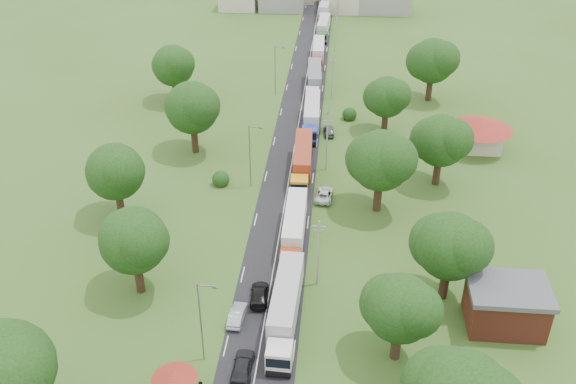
# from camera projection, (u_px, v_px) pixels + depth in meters

# --- Properties ---
(ground) EXTENTS (260.00, 260.00, 0.00)m
(ground) POSITION_uv_depth(u_px,v_px,m) (277.00, 247.00, 82.42)
(ground) COLOR #374F1A
(ground) RESTS_ON ground
(road) EXTENTS (8.00, 200.00, 0.04)m
(road) POSITION_uv_depth(u_px,v_px,m) (290.00, 171.00, 99.45)
(road) COLOR black
(road) RESTS_ON ground
(guard_booth) EXTENTS (4.40, 4.40, 3.45)m
(guard_booth) POSITION_uv_depth(u_px,v_px,m) (174.00, 380.00, 60.55)
(guard_booth) COLOR #C0B59F
(guard_booth) RESTS_ON ground
(info_sign) EXTENTS (0.12, 3.10, 4.10)m
(info_sign) POSITION_uv_depth(u_px,v_px,m) (328.00, 114.00, 110.27)
(info_sign) COLOR slate
(info_sign) RESTS_ON ground
(pole_1) EXTENTS (1.60, 0.24, 9.00)m
(pole_1) POSITION_uv_depth(u_px,v_px,m) (318.00, 252.00, 73.62)
(pole_1) COLOR gray
(pole_1) RESTS_ON ground
(pole_2) EXTENTS (1.60, 0.24, 9.00)m
(pole_2) POSITION_uv_depth(u_px,v_px,m) (327.00, 142.00, 97.46)
(pole_2) COLOR gray
(pole_2) RESTS_ON ground
(pole_3) EXTENTS (1.60, 0.24, 9.00)m
(pole_3) POSITION_uv_depth(u_px,v_px,m) (332.00, 76.00, 121.30)
(pole_3) COLOR gray
(pole_3) RESTS_ON ground
(pole_4) EXTENTS (1.60, 0.24, 9.00)m
(pole_4) POSITION_uv_depth(u_px,v_px,m) (336.00, 31.00, 145.14)
(pole_4) COLOR gray
(pole_4) RESTS_ON ground
(lamp_0) EXTENTS (2.03, 0.22, 10.00)m
(lamp_0) POSITION_uv_depth(u_px,v_px,m) (202.00, 318.00, 62.92)
(lamp_0) COLOR slate
(lamp_0) RESTS_ON ground
(lamp_1) EXTENTS (2.03, 0.22, 10.00)m
(lamp_1) POSITION_uv_depth(u_px,v_px,m) (251.00, 153.00, 92.71)
(lamp_1) COLOR slate
(lamp_1) RESTS_ON ground
(lamp_2) EXTENTS (2.03, 0.22, 10.00)m
(lamp_2) POSITION_uv_depth(u_px,v_px,m) (276.00, 68.00, 122.51)
(lamp_2) COLOR slate
(lamp_2) RESTS_ON ground
(tree_2) EXTENTS (8.00, 8.00, 10.10)m
(tree_2) POSITION_uv_depth(u_px,v_px,m) (400.00, 307.00, 62.75)
(tree_2) COLOR #382616
(tree_2) RESTS_ON ground
(tree_3) EXTENTS (8.80, 8.80, 11.07)m
(tree_3) POSITION_uv_depth(u_px,v_px,m) (450.00, 245.00, 70.50)
(tree_3) COLOR #382616
(tree_3) RESTS_ON ground
(tree_4) EXTENTS (9.60, 9.60, 12.05)m
(tree_4) POSITION_uv_depth(u_px,v_px,m) (381.00, 160.00, 86.03)
(tree_4) COLOR #382616
(tree_4) RESTS_ON ground
(tree_5) EXTENTS (8.80, 8.80, 11.07)m
(tree_5) POSITION_uv_depth(u_px,v_px,m) (441.00, 140.00, 92.48)
(tree_5) COLOR #382616
(tree_5) RESTS_ON ground
(tree_6) EXTENTS (8.00, 8.00, 10.10)m
(tree_6) POSITION_uv_depth(u_px,v_px,m) (387.00, 97.00, 107.80)
(tree_6) COLOR #382616
(tree_6) RESTS_ON ground
(tree_7) EXTENTS (9.60, 9.60, 12.05)m
(tree_7) POSITION_uv_depth(u_px,v_px,m) (432.00, 61.00, 119.27)
(tree_7) COLOR #382616
(tree_7) RESTS_ON ground
(tree_9) EXTENTS (9.60, 9.60, 12.05)m
(tree_9) POSITION_uv_depth(u_px,v_px,m) (7.00, 367.00, 54.45)
(tree_9) COLOR #382616
(tree_9) RESTS_ON ground
(tree_10) EXTENTS (8.80, 8.80, 11.07)m
(tree_10) POSITION_uv_depth(u_px,v_px,m) (134.00, 240.00, 71.42)
(tree_10) COLOR #382616
(tree_10) RESTS_ON ground
(tree_11) EXTENTS (8.80, 8.80, 11.07)m
(tree_11) POSITION_uv_depth(u_px,v_px,m) (115.00, 171.00, 84.71)
(tree_11) COLOR #382616
(tree_11) RESTS_ON ground
(tree_12) EXTENTS (9.60, 9.60, 12.05)m
(tree_12) POSITION_uv_depth(u_px,v_px,m) (192.00, 107.00, 100.98)
(tree_12) COLOR #382616
(tree_12) RESTS_ON ground
(tree_13) EXTENTS (8.80, 8.80, 11.07)m
(tree_13) POSITION_uv_depth(u_px,v_px,m) (173.00, 65.00, 118.92)
(tree_13) COLOR #382616
(tree_13) RESTS_ON ground
(house_brick) EXTENTS (8.60, 6.60, 5.20)m
(house_brick) POSITION_uv_depth(u_px,v_px,m) (506.00, 305.00, 68.88)
(house_brick) COLOR maroon
(house_brick) RESTS_ON ground
(house_cream) EXTENTS (10.08, 10.08, 5.80)m
(house_cream) POSITION_uv_depth(u_px,v_px,m) (480.00, 129.00, 103.83)
(house_cream) COLOR #C0B59F
(house_cream) RESTS_ON ground
(truck_0) EXTENTS (3.05, 15.55, 4.30)m
(truck_0) POSITION_uv_depth(u_px,v_px,m) (285.00, 307.00, 69.16)
(truck_0) COLOR silver
(truck_0) RESTS_ON ground
(truck_1) EXTENTS (2.61, 14.78, 4.10)m
(truck_1) POSITION_uv_depth(u_px,v_px,m) (294.00, 228.00, 82.22)
(truck_1) COLOR #A83413
(truck_1) RESTS_ON ground
(truck_2) EXTENTS (3.01, 15.22, 4.21)m
(truck_2) POSITION_uv_depth(u_px,v_px,m) (302.00, 161.00, 97.67)
(truck_2) COLOR orange
(truck_2) RESTS_ON ground
(truck_3) EXTENTS (2.97, 15.20, 4.21)m
(truck_3) POSITION_uv_depth(u_px,v_px,m) (312.00, 116.00, 111.75)
(truck_3) COLOR #1B3EA5
(truck_3) RESTS_ON ground
(truck_4) EXTENTS (3.27, 15.20, 4.20)m
(truck_4) POSITION_uv_depth(u_px,v_px,m) (314.00, 79.00, 126.46)
(truck_4) COLOR silver
(truck_4) RESTS_ON ground
(truck_5) EXTENTS (2.63, 13.91, 3.85)m
(truck_5) POSITION_uv_depth(u_px,v_px,m) (318.00, 52.00, 140.83)
(truck_5) COLOR #B11E1B
(truck_5) RESTS_ON ground
(truck_6) EXTENTS (2.93, 13.84, 3.82)m
(truck_6) POSITION_uv_depth(u_px,v_px,m) (323.00, 28.00, 156.19)
(truck_6) COLOR #235D28
(truck_6) RESTS_ON ground
(truck_7) EXTENTS (3.12, 14.16, 3.91)m
(truck_7) POSITION_uv_depth(u_px,v_px,m) (325.00, 10.00, 169.72)
(truck_7) COLOR #B1B1B1
(truck_7) RESTS_ON ground
(car_lane_front) EXTENTS (2.02, 4.91, 1.66)m
(car_lane_front) POSITION_uv_depth(u_px,v_px,m) (243.00, 366.00, 63.82)
(car_lane_front) COLOR black
(car_lane_front) RESTS_ON ground
(car_lane_mid) EXTENTS (1.77, 4.39, 1.42)m
(car_lane_mid) POSITION_uv_depth(u_px,v_px,m) (237.00, 315.00, 70.44)
(car_lane_mid) COLOR #A0A2A8
(car_lane_mid) RESTS_ON ground
(car_lane_rear) EXTENTS (2.32, 5.05, 1.43)m
(car_lane_rear) POSITION_uv_depth(u_px,v_px,m) (259.00, 294.00, 73.40)
(car_lane_rear) COLOR black
(car_lane_rear) RESTS_ON ground
(car_verge_near) EXTENTS (2.77, 5.23, 1.40)m
(car_verge_near) POSITION_uv_depth(u_px,v_px,m) (324.00, 194.00, 92.18)
(car_verge_near) COLOR silver
(car_verge_near) RESTS_ON ground
(car_verge_far) EXTENTS (2.20, 4.36, 1.42)m
(car_verge_far) POSITION_uv_depth(u_px,v_px,m) (329.00, 131.00, 110.05)
(car_verge_far) COLOR #4F5055
(car_verge_far) RESTS_ON ground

